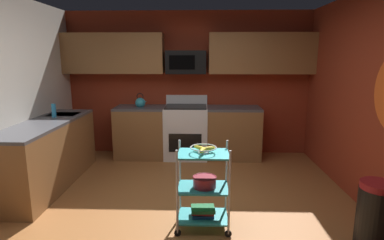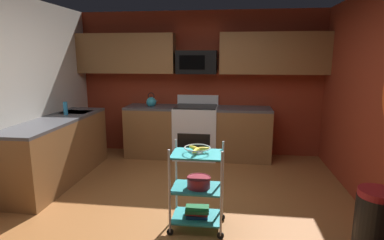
{
  "view_description": "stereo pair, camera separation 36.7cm",
  "coord_description": "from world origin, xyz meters",
  "px_view_note": "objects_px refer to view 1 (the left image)",
  "views": [
    {
      "loc": [
        0.26,
        -3.4,
        1.8
      ],
      "look_at": [
        0.14,
        0.31,
        1.05
      ],
      "focal_mm": 29.41,
      "sensor_mm": 36.0,
      "label": 1
    },
    {
      "loc": [
        0.62,
        -3.37,
        1.8
      ],
      "look_at": [
        0.14,
        0.31,
        1.05
      ],
      "focal_mm": 29.41,
      "sensor_mm": 36.0,
      "label": 2
    }
  ],
  "objects_px": {
    "rolling_cart": "(203,187)",
    "kettle": "(140,103)",
    "trash_can": "(376,216)",
    "microwave": "(186,62)",
    "mixing_bowl_large": "(205,182)",
    "book_stack": "(203,211)",
    "fruit_bowl": "(203,149)",
    "dish_soap_bottle": "(54,111)",
    "oven_range": "(186,131)"
  },
  "relations": [
    {
      "from": "microwave",
      "to": "kettle",
      "type": "height_order",
      "value": "microwave"
    },
    {
      "from": "oven_range",
      "to": "dish_soap_bottle",
      "type": "bearing_deg",
      "value": -151.87
    },
    {
      "from": "book_stack",
      "to": "microwave",
      "type": "bearing_deg",
      "value": 96.86
    },
    {
      "from": "book_stack",
      "to": "fruit_bowl",
      "type": "bearing_deg",
      "value": 135.0
    },
    {
      "from": "kettle",
      "to": "dish_soap_bottle",
      "type": "xyz_separation_m",
      "value": [
        -1.08,
        -1.01,
        0.02
      ]
    },
    {
      "from": "oven_range",
      "to": "fruit_bowl",
      "type": "height_order",
      "value": "oven_range"
    },
    {
      "from": "mixing_bowl_large",
      "to": "oven_range",
      "type": "bearing_deg",
      "value": 97.49
    },
    {
      "from": "fruit_bowl",
      "to": "trash_can",
      "type": "xyz_separation_m",
      "value": [
        1.63,
        -0.32,
        -0.55
      ]
    },
    {
      "from": "fruit_bowl",
      "to": "book_stack",
      "type": "distance_m",
      "value": 0.7
    },
    {
      "from": "fruit_bowl",
      "to": "dish_soap_bottle",
      "type": "bearing_deg",
      "value": 147.59
    },
    {
      "from": "kettle",
      "to": "microwave",
      "type": "bearing_deg",
      "value": 7.62
    },
    {
      "from": "rolling_cart",
      "to": "fruit_bowl",
      "type": "height_order",
      "value": "rolling_cart"
    },
    {
      "from": "microwave",
      "to": "rolling_cart",
      "type": "bearing_deg",
      "value": -83.14
    },
    {
      "from": "rolling_cart",
      "to": "book_stack",
      "type": "relative_size",
      "value": 3.49
    },
    {
      "from": "microwave",
      "to": "mixing_bowl_large",
      "type": "relative_size",
      "value": 2.78
    },
    {
      "from": "rolling_cart",
      "to": "dish_soap_bottle",
      "type": "relative_size",
      "value": 4.57
    },
    {
      "from": "book_stack",
      "to": "trash_can",
      "type": "bearing_deg",
      "value": -11.04
    },
    {
      "from": "oven_range",
      "to": "microwave",
      "type": "relative_size",
      "value": 1.57
    },
    {
      "from": "microwave",
      "to": "book_stack",
      "type": "xyz_separation_m",
      "value": [
        0.3,
        -2.51,
        -1.52
      ]
    },
    {
      "from": "mixing_bowl_large",
      "to": "dish_soap_bottle",
      "type": "relative_size",
      "value": 1.26
    },
    {
      "from": "rolling_cart",
      "to": "kettle",
      "type": "xyz_separation_m",
      "value": [
        -1.11,
        2.41,
        0.54
      ]
    },
    {
      "from": "trash_can",
      "to": "rolling_cart",
      "type": "bearing_deg",
      "value": 168.96
    },
    {
      "from": "fruit_bowl",
      "to": "book_stack",
      "type": "relative_size",
      "value": 1.04
    },
    {
      "from": "book_stack",
      "to": "dish_soap_bottle",
      "type": "bearing_deg",
      "value": 147.59
    },
    {
      "from": "dish_soap_bottle",
      "to": "rolling_cart",
      "type": "bearing_deg",
      "value": -32.41
    },
    {
      "from": "rolling_cart",
      "to": "mixing_bowl_large",
      "type": "bearing_deg",
      "value": -0.0
    },
    {
      "from": "microwave",
      "to": "mixing_bowl_large",
      "type": "distance_m",
      "value": 2.8
    },
    {
      "from": "fruit_bowl",
      "to": "trash_can",
      "type": "distance_m",
      "value": 1.75
    },
    {
      "from": "kettle",
      "to": "book_stack",
      "type": "bearing_deg",
      "value": -65.16
    },
    {
      "from": "oven_range",
      "to": "mixing_bowl_large",
      "type": "distance_m",
      "value": 2.43
    },
    {
      "from": "oven_range",
      "to": "kettle",
      "type": "relative_size",
      "value": 4.17
    },
    {
      "from": "oven_range",
      "to": "dish_soap_bottle",
      "type": "distance_m",
      "value": 2.22
    },
    {
      "from": "microwave",
      "to": "rolling_cart",
      "type": "distance_m",
      "value": 2.82
    },
    {
      "from": "fruit_bowl",
      "to": "trash_can",
      "type": "bearing_deg",
      "value": -11.04
    },
    {
      "from": "fruit_bowl",
      "to": "kettle",
      "type": "height_order",
      "value": "kettle"
    },
    {
      "from": "kettle",
      "to": "dish_soap_bottle",
      "type": "distance_m",
      "value": 1.48
    },
    {
      "from": "oven_range",
      "to": "dish_soap_bottle",
      "type": "relative_size",
      "value": 5.5
    },
    {
      "from": "fruit_bowl",
      "to": "rolling_cart",
      "type": "bearing_deg",
      "value": 0.0
    },
    {
      "from": "kettle",
      "to": "trash_can",
      "type": "bearing_deg",
      "value": -44.82
    },
    {
      "from": "mixing_bowl_large",
      "to": "rolling_cart",
      "type": "bearing_deg",
      "value": 180.0
    },
    {
      "from": "mixing_bowl_large",
      "to": "book_stack",
      "type": "distance_m",
      "value": 0.34
    },
    {
      "from": "oven_range",
      "to": "kettle",
      "type": "xyz_separation_m",
      "value": [
        -0.81,
        -0.0,
        0.52
      ]
    },
    {
      "from": "mixing_bowl_large",
      "to": "kettle",
      "type": "relative_size",
      "value": 0.95
    },
    {
      "from": "microwave",
      "to": "fruit_bowl",
      "type": "height_order",
      "value": "microwave"
    },
    {
      "from": "microwave",
      "to": "fruit_bowl",
      "type": "xyz_separation_m",
      "value": [
        0.3,
        -2.51,
        -0.82
      ]
    },
    {
      "from": "trash_can",
      "to": "fruit_bowl",
      "type": "bearing_deg",
      "value": 168.96
    },
    {
      "from": "fruit_bowl",
      "to": "mixing_bowl_large",
      "type": "bearing_deg",
      "value": -0.0
    },
    {
      "from": "book_stack",
      "to": "trash_can",
      "type": "height_order",
      "value": "trash_can"
    },
    {
      "from": "trash_can",
      "to": "dish_soap_bottle",
      "type": "bearing_deg",
      "value": 155.88
    },
    {
      "from": "oven_range",
      "to": "rolling_cart",
      "type": "bearing_deg",
      "value": -82.86
    }
  ]
}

